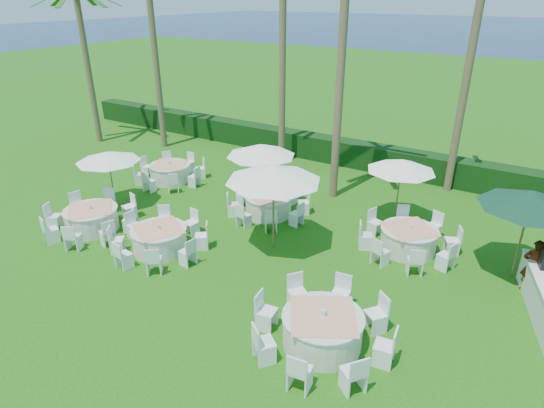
% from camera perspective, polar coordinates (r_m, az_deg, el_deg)
% --- Properties ---
extents(ground, '(120.00, 120.00, 0.00)m').
position_cam_1_polar(ground, '(14.28, -12.76, -8.76)').
color(ground, '#175A0F').
rests_on(ground, ground).
extents(hedge, '(34.00, 1.00, 1.20)m').
position_cam_1_polar(hedge, '(23.10, 8.17, 6.65)').
color(hedge, black).
rests_on(hedge, ground).
extents(ocean, '(260.00, 260.00, 0.00)m').
position_cam_1_polar(ocean, '(110.75, 29.04, 18.11)').
color(ocean, '#061141').
rests_on(ocean, ground).
extents(banquet_table_a, '(3.24, 3.24, 0.99)m').
position_cam_1_polar(banquet_table_a, '(17.51, -21.68, -1.71)').
color(banquet_table_a, beige).
rests_on(banquet_table_a, ground).
extents(banquet_table_b, '(3.21, 3.21, 0.97)m').
position_cam_1_polar(banquet_table_b, '(15.46, -13.94, -4.26)').
color(banquet_table_b, beige).
rests_on(banquet_table_b, ground).
extents(banquet_table_c, '(3.46, 3.46, 1.03)m').
position_cam_1_polar(banquet_table_c, '(11.37, 6.35, -15.34)').
color(banquet_table_c, beige).
rests_on(banquet_table_c, ground).
extents(banquet_table_d, '(3.16, 3.16, 0.96)m').
position_cam_1_polar(banquet_table_d, '(21.06, -12.68, 3.92)').
color(banquet_table_d, beige).
rests_on(banquet_table_d, ground).
extents(banquet_table_e, '(3.17, 3.17, 0.96)m').
position_cam_1_polar(banquet_table_e, '(17.39, -0.45, -0.05)').
color(banquet_table_e, beige).
rests_on(banquet_table_e, ground).
extents(banquet_table_f, '(3.17, 3.17, 0.98)m').
position_cam_1_polar(banquet_table_f, '(15.64, 16.75, -4.22)').
color(banquet_table_f, beige).
rests_on(banquet_table_f, ground).
extents(umbrella_a, '(2.44, 2.44, 2.26)m').
position_cam_1_polar(umbrella_a, '(18.64, -19.91, 5.62)').
color(umbrella_a, brown).
rests_on(umbrella_a, ground).
extents(umbrella_b, '(3.08, 3.08, 2.90)m').
position_cam_1_polar(umbrella_b, '(14.24, 0.18, 3.83)').
color(umbrella_b, brown).
rests_on(umbrella_b, ground).
extents(umbrella_c, '(2.64, 2.64, 2.63)m').
position_cam_1_polar(umbrella_c, '(17.23, -1.40, 6.79)').
color(umbrella_c, brown).
rests_on(umbrella_c, ground).
extents(umbrella_d, '(2.44, 2.44, 2.47)m').
position_cam_1_polar(umbrella_d, '(16.72, 15.94, 4.71)').
color(umbrella_d, brown).
rests_on(umbrella_d, ground).
extents(umbrella_green, '(2.83, 2.83, 2.76)m').
position_cam_1_polar(umbrella_green, '(14.66, 29.77, 0.47)').
color(umbrella_green, brown).
rests_on(umbrella_green, ground).
extents(staff_person, '(0.65, 0.48, 1.65)m').
position_cam_1_polar(staff_person, '(14.81, 29.96, -6.76)').
color(staff_person, gray).
rests_on(staff_person, ground).
extents(palm_a, '(4.40, 4.16, 11.74)m').
position_cam_1_polar(palm_a, '(25.09, -14.83, 21.01)').
color(palm_a, brown).
rests_on(palm_a, ground).
extents(palm_b, '(4.16, 4.40, 10.22)m').
position_cam_1_polar(palm_b, '(21.82, 1.33, 19.23)').
color(palm_b, brown).
rests_on(palm_b, ground).
extents(palm_c, '(4.39, 4.21, 10.82)m').
position_cam_1_polar(palm_c, '(17.78, 8.77, 18.62)').
color(palm_c, brown).
rests_on(palm_c, ground).
extents(palm_d, '(4.25, 4.37, 9.62)m').
position_cam_1_polar(palm_d, '(19.84, 23.51, 15.80)').
color(palm_d, brown).
rests_on(palm_d, ground).
extents(palm_f, '(4.40, 3.99, 8.11)m').
position_cam_1_polar(palm_f, '(27.34, -22.24, 16.39)').
color(palm_f, brown).
rests_on(palm_f, ground).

